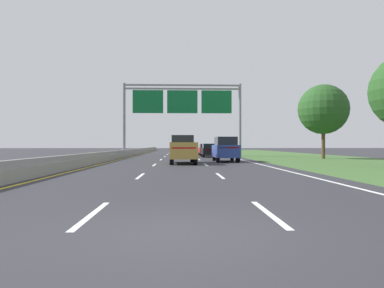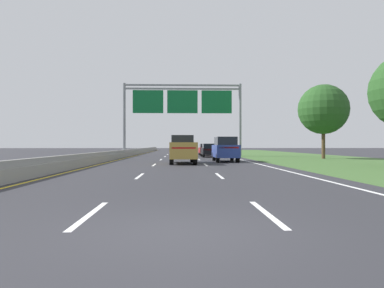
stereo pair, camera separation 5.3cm
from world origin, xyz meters
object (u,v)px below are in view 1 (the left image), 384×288
Objects in this scene: car_black_right_lane_sedan at (209,150)px; roadside_tree_mid at (323,109)px; pickup_truck_gold at (183,150)px; car_blue_right_lane_suv at (225,149)px; car_red_right_lane_sedan at (206,149)px; overhead_sign_gantry at (182,105)px.

car_black_right_lane_sedan is 13.31m from roadside_tree_mid.
pickup_truck_gold reaches higher than car_blue_right_lane_suv.
car_red_right_lane_sedan is at bearing -1.26° from car_black_right_lane_sedan.
overhead_sign_gantry reaches higher than car_red_right_lane_sedan.
roadside_tree_mid reaches higher than car_black_right_lane_sedan.
roadside_tree_mid is (11.19, -12.35, 4.25)m from car_red_right_lane_sedan.
car_black_right_lane_sedan and car_red_right_lane_sedan have the same top height.
car_blue_right_lane_suv is (0.43, -11.20, 0.28)m from car_black_right_lane_sedan.
roadside_tree_mid reaches higher than pickup_truck_gold.
car_red_right_lane_sedan is (0.05, 6.66, 0.00)m from car_black_right_lane_sedan.
roadside_tree_mid is at bearing -31.82° from overhead_sign_gantry.
car_blue_right_lane_suv is at bearing -178.83° from car_red_right_lane_sedan.
pickup_truck_gold is 1.16× the size of car_blue_right_lane_suv.
pickup_truck_gold reaches higher than car_black_right_lane_sedan.
pickup_truck_gold is 1.24× the size of car_red_right_lane_sedan.
car_black_right_lane_sedan is 1.01× the size of car_red_right_lane_sedan.
car_black_right_lane_sedan is 0.58× the size of roadside_tree_mid.
roadside_tree_mid is at bearing -63.06° from car_blue_right_lane_suv.
roadside_tree_mid is at bearing -137.84° from car_red_right_lane_sedan.
roadside_tree_mid reaches higher than car_blue_right_lane_suv.
pickup_truck_gold is 1.23× the size of car_black_right_lane_sedan.
roadside_tree_mid is (10.82, 5.51, 3.97)m from car_blue_right_lane_suv.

